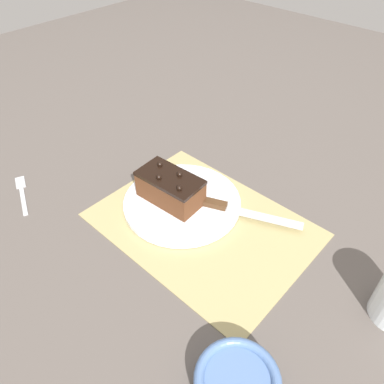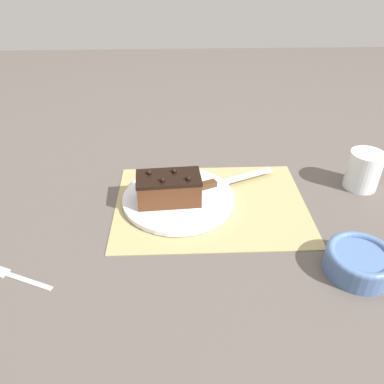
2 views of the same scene
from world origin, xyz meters
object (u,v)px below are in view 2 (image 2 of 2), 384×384
(serving_knife, at_px, (216,183))
(small_bowl, at_px, (359,261))
(chocolate_cake, at_px, (169,189))
(dessert_fork, at_px, (13,276))
(drinking_glass, at_px, (364,170))
(cake_plate, at_px, (179,198))

(serving_knife, height_order, small_bowl, small_bowl)
(serving_knife, distance_m, small_bowl, 0.38)
(chocolate_cake, distance_m, dessert_fork, 0.37)
(drinking_glass, height_order, dessert_fork, drinking_glass)
(cake_plate, distance_m, drinking_glass, 0.48)
(chocolate_cake, xyz_separation_m, small_bowl, (-0.37, 0.23, -0.02))
(serving_knife, distance_m, drinking_glass, 0.38)
(serving_knife, height_order, drinking_glass, drinking_glass)
(drinking_glass, distance_m, small_bowl, 0.32)
(chocolate_cake, bearing_deg, dessert_fork, 35.99)
(small_bowl, xyz_separation_m, dessert_fork, (0.67, -0.01, -0.02))
(drinking_glass, bearing_deg, serving_knife, 0.29)
(small_bowl, height_order, dessert_fork, small_bowl)
(cake_plate, height_order, dessert_fork, cake_plate)
(small_bowl, bearing_deg, chocolate_cake, -31.61)
(chocolate_cake, xyz_separation_m, serving_knife, (-0.12, -0.06, -0.03))
(drinking_glass, relative_size, small_bowl, 0.76)
(small_bowl, relative_size, dessert_fork, 0.90)
(dessert_fork, bearing_deg, serving_knife, -32.97)
(serving_knife, distance_m, dessert_fork, 0.50)
(small_bowl, bearing_deg, drinking_glass, -113.27)
(serving_knife, bearing_deg, dessert_fork, -79.41)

